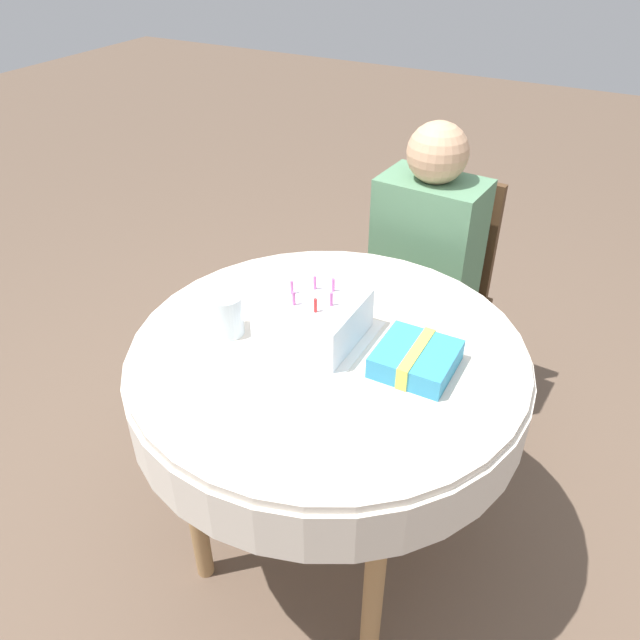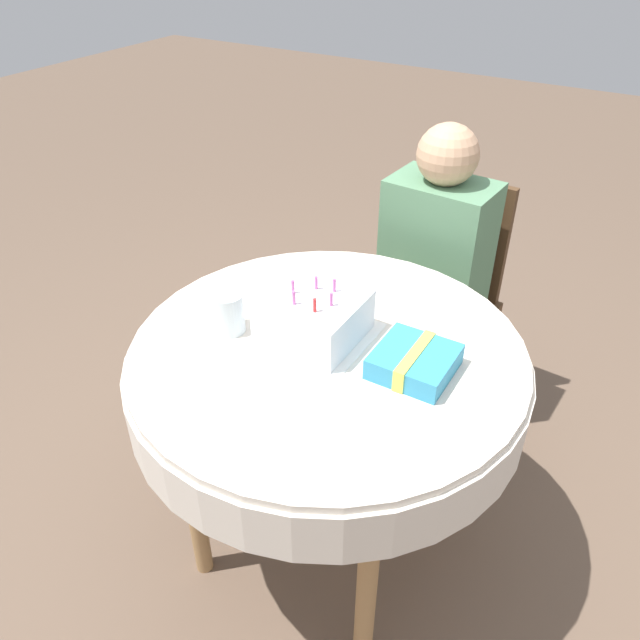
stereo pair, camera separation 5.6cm
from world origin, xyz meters
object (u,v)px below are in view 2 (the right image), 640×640
object	(u,v)px
birthday_cake	(314,317)
drinking_glass	(229,313)
person	(433,258)
gift_box	(414,361)
chair	(439,294)

from	to	relation	value
birthday_cake	drinking_glass	distance (m)	0.22
person	gift_box	size ratio (longest dim) A/B	6.13
gift_box	chair	bearing A→B (deg)	105.67
chair	gift_box	xyz separation A→B (m)	(0.22, -0.79, 0.32)
chair	birthday_cake	distance (m)	0.86
drinking_glass	person	bearing A→B (deg)	73.20
birthday_cake	drinking_glass	bearing A→B (deg)	-155.64
chair	gift_box	distance (m)	0.88
chair	birthday_cake	world-z (taller)	birthday_cake
person	birthday_cake	bearing A→B (deg)	-89.14
chair	person	xyz separation A→B (m)	(-0.01, -0.09, 0.19)
drinking_glass	gift_box	xyz separation A→B (m)	(0.47, 0.09, -0.03)
chair	gift_box	world-z (taller)	chair
person	drinking_glass	distance (m)	0.84
birthday_cake	drinking_glass	world-z (taller)	birthday_cake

